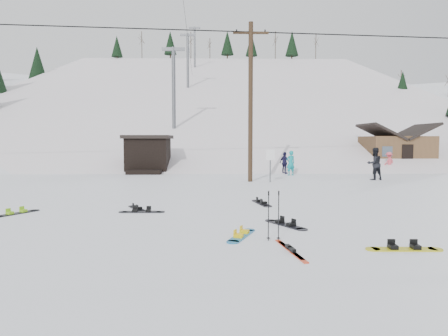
{
  "coord_description": "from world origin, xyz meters",
  "views": [
    {
      "loc": [
        0.0,
        -8.82,
        2.38
      ],
      "look_at": [
        0.3,
        5.2,
        1.4
      ],
      "focal_mm": 32.0,
      "sensor_mm": 36.0,
      "label": 1
    }
  ],
  "objects_px": {
    "hero_snowboard": "(241,235)",
    "cabin": "(396,151)",
    "utility_pole": "(251,100)",
    "hero_skis": "(290,250)"
  },
  "relations": [
    {
      "from": "hero_skis",
      "to": "hero_snowboard",
      "type": "bearing_deg",
      "value": 116.8
    },
    {
      "from": "cabin",
      "to": "utility_pole",
      "type": "bearing_deg",
      "value": -142.44
    },
    {
      "from": "cabin",
      "to": "hero_snowboard",
      "type": "distance_m",
      "value": 27.22
    },
    {
      "from": "cabin",
      "to": "hero_skis",
      "type": "xyz_separation_m",
      "value": [
        -13.39,
        -24.42,
        -1.46
      ]
    },
    {
      "from": "cabin",
      "to": "hero_snowboard",
      "type": "xyz_separation_m",
      "value": [
        -14.35,
        -23.09,
        -1.45
      ]
    },
    {
      "from": "utility_pole",
      "to": "cabin",
      "type": "bearing_deg",
      "value": 37.56
    },
    {
      "from": "hero_skis",
      "to": "cabin",
      "type": "bearing_deg",
      "value": 52.07
    },
    {
      "from": "hero_snowboard",
      "to": "cabin",
      "type": "bearing_deg",
      "value": -10.03
    },
    {
      "from": "utility_pole",
      "to": "cabin",
      "type": "height_order",
      "value": "utility_pole"
    },
    {
      "from": "cabin",
      "to": "hero_skis",
      "type": "bearing_deg",
      "value": -118.73
    }
  ]
}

